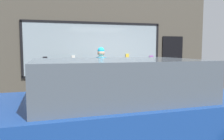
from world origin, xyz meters
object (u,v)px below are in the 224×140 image
(parked_car, at_px, (117,105))
(display_table_main, at_px, (116,75))
(person_browsing, at_px, (101,70))
(small_dog, at_px, (115,92))
(sandwich_board_sign, at_px, (57,85))

(parked_car, bearing_deg, display_table_main, 72.26)
(person_browsing, distance_m, small_dog, 0.76)
(small_dog, xyz_separation_m, sandwich_board_sign, (-1.68, 0.79, 0.16))
(sandwich_board_sign, bearing_deg, display_table_main, -4.62)
(person_browsing, xyz_separation_m, parked_car, (-0.41, -3.30, -0.20))
(sandwich_board_sign, bearing_deg, small_dog, -26.51)
(display_table_main, bearing_deg, small_dog, -107.50)
(person_browsing, bearing_deg, small_dog, -109.47)
(person_browsing, bearing_deg, sandwich_board_sign, 63.36)
(small_dog, bearing_deg, person_browsing, 89.59)
(small_dog, height_order, sandwich_board_sign, sandwich_board_sign)
(small_dog, xyz_separation_m, parked_car, (-0.80, -3.16, 0.44))
(display_table_main, height_order, parked_car, parked_car)
(display_table_main, bearing_deg, parked_car, -104.83)
(sandwich_board_sign, xyz_separation_m, parked_car, (0.88, -3.95, 0.28))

